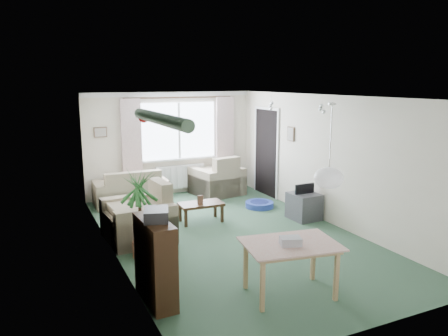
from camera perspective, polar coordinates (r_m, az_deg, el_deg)
name	(u,v)px	position (r m, az deg, el deg)	size (l,w,h in m)	color
ground	(231,236)	(7.69, 0.96, -8.84)	(6.50, 6.50, 0.00)	#2F4E38
window	(179,131)	(10.34, -5.93, 4.88)	(1.80, 0.03, 1.30)	white
curtain_rod	(179,98)	(10.21, -5.87, 9.14)	(2.60, 0.03, 0.03)	black
curtain_left	(132,144)	(9.96, -11.98, 3.12)	(0.45, 0.08, 2.00)	beige
curtain_right	(225,138)	(10.71, 0.10, 3.93)	(0.45, 0.08, 2.00)	beige
radiator	(180,177)	(10.48, -5.74, -1.12)	(1.20, 0.10, 0.55)	white
doorway	(266,153)	(10.23, 5.55, 2.00)	(0.03, 0.95, 2.00)	black
pendant_lamp	(329,178)	(5.50, 13.53, -1.27)	(0.36, 0.36, 0.36)	white
tinsel_garland	(160,119)	(4.38, -8.36, 6.37)	(1.60, 1.60, 0.12)	#196626
bauble_cluster_a	(271,103)	(8.64, 6.19, 8.41)	(0.20, 0.20, 0.20)	silver
bauble_cluster_b	(322,106)	(7.82, 12.70, 7.91)	(0.20, 0.20, 0.20)	silver
wall_picture_back	(100,132)	(9.89, -15.85, 4.52)	(0.28, 0.03, 0.22)	brown
wall_picture_right	(291,134)	(9.32, 8.73, 4.42)	(0.03, 0.24, 0.30)	brown
sofa	(131,187)	(9.72, -12.10, -2.39)	(1.54, 0.82, 0.77)	beige
armchair_corner	(217,175)	(10.32, -0.93, -0.88)	(1.05, 0.99, 0.94)	beige
armchair_left	(138,212)	(7.52, -11.21, -5.61)	(1.09, 1.03, 0.97)	beige
coffee_table	(201,212)	(8.38, -3.02, -5.80)	(0.82, 0.46, 0.37)	black
photo_frame	(200,200)	(8.26, -3.13, -4.13)	(0.12, 0.02, 0.16)	brown
bookshelf	(155,261)	(5.43, -8.99, -11.92)	(0.28, 0.85, 1.04)	black
hifi_box	(156,215)	(5.21, -8.84, -6.04)	(0.28, 0.35, 0.14)	#313035
houseplant	(140,214)	(6.71, -10.90, -5.96)	(0.58, 0.58, 1.35)	#1B4F1B
dining_table	(290,270)	(5.66, 8.59, -12.98)	(1.06, 0.71, 0.66)	#9A7253
gift_box	(290,242)	(5.45, 8.68, -9.52)	(0.25, 0.18, 0.12)	#B5B2BE
tv_cube	(304,206)	(8.65, 10.41, -4.93)	(0.51, 0.56, 0.51)	#3B3A3F
pet_bed	(259,205)	(9.36, 4.65, -4.78)	(0.60, 0.60, 0.12)	navy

